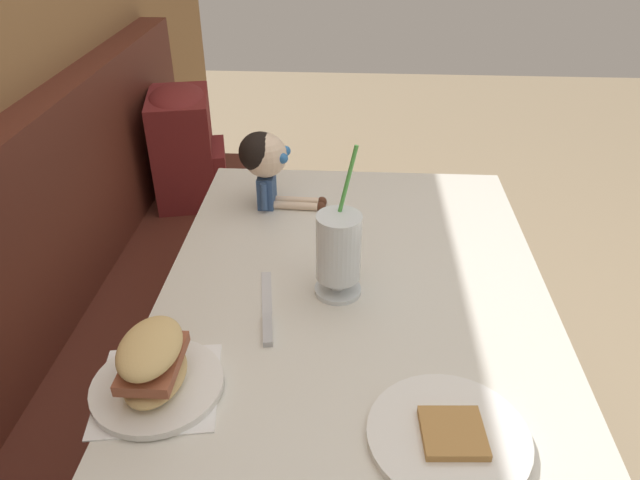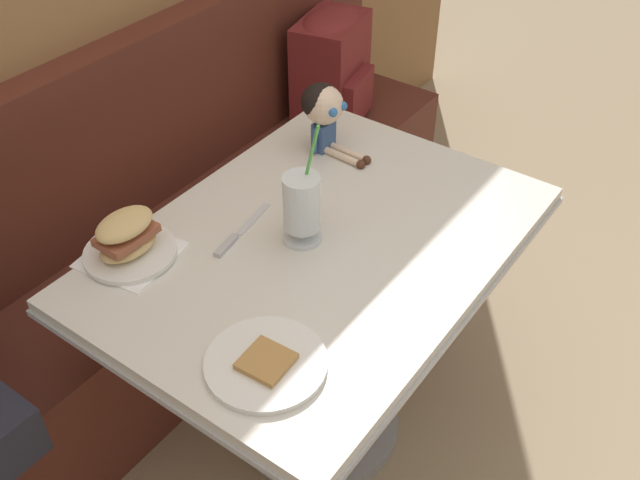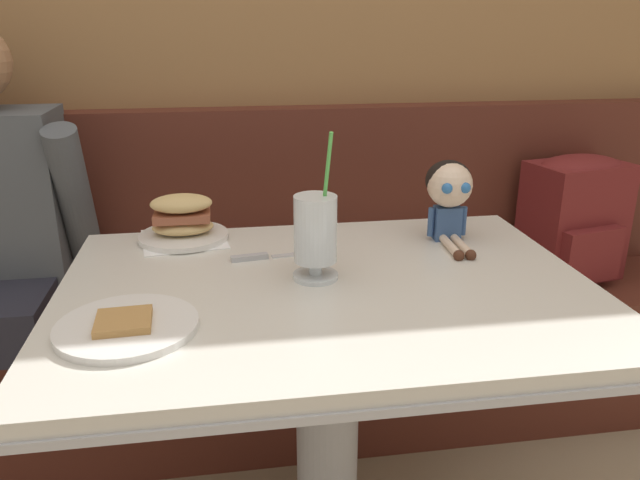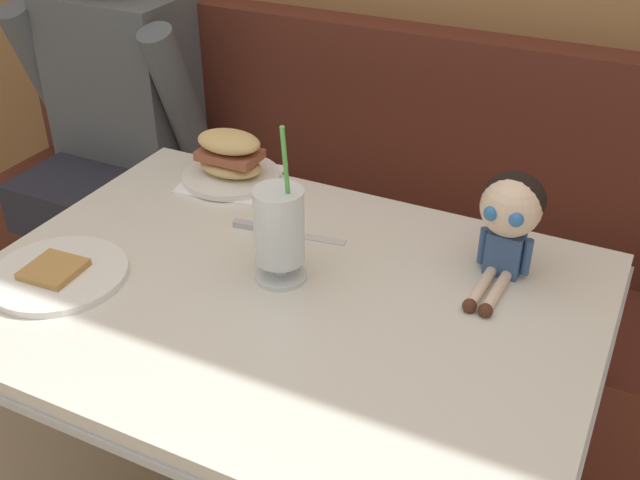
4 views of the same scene
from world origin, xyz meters
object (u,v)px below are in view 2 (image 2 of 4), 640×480
Objects in this scene: seated_doll at (324,108)px; butter_knife at (234,238)px; toast_plate at (266,363)px; sandwich_plate at (128,240)px; backpack at (332,65)px; milkshake_glass at (302,206)px.

butter_knife is at bearing -172.44° from seated_doll.
sandwich_plate is (0.08, 0.47, 0.04)m from toast_plate.
toast_plate is at bearing -150.00° from backpack.
sandwich_plate is at bearing 134.61° from milkshake_glass.
seated_doll is (0.36, 0.19, 0.03)m from milkshake_glass.
backpack is at bearing 32.98° from seated_doll.
butter_knife is at bearing 126.86° from milkshake_glass.
butter_knife is 1.07× the size of seated_doll.
toast_plate is 1.06× the size of butter_knife.
milkshake_glass reaches higher than backpack.
backpack is at bearing 31.28° from milkshake_glass.
sandwich_plate reaches higher than butter_knife.
toast_plate reaches higher than butter_knife.
milkshake_glass reaches higher than butter_knife.
sandwich_plate is 0.56× the size of backpack.
backpack is (1.03, 0.43, -0.09)m from butter_knife.
seated_doll is 0.72m from backpack.
milkshake_glass is at bearing -53.14° from butter_knife.
toast_plate is 0.42m from milkshake_glass.
milkshake_glass is at bearing -148.72° from backpack.
seated_doll is (0.65, -0.10, 0.08)m from sandwich_plate.
backpack is (1.22, 0.28, -0.13)m from sandwich_plate.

